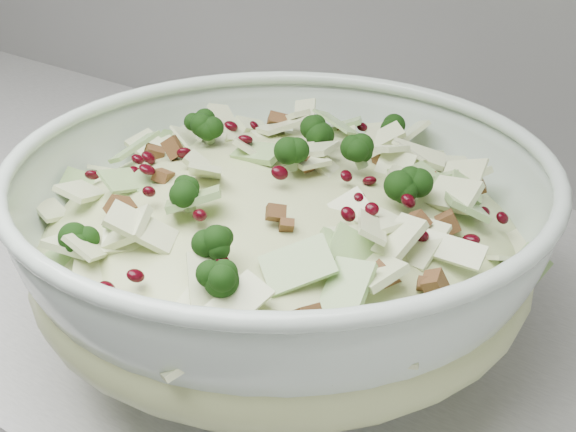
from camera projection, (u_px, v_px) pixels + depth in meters
name	position (u px, v px, depth m)	size (l,w,h in m)	color
counter	(3.00, 397.00, 1.27)	(3.60, 0.60, 0.90)	#B4B4AF
mixing_bowl	(282.00, 250.00, 0.62)	(0.52, 0.52, 0.16)	silver
salad	(281.00, 219.00, 0.61)	(0.38, 0.38, 0.16)	beige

